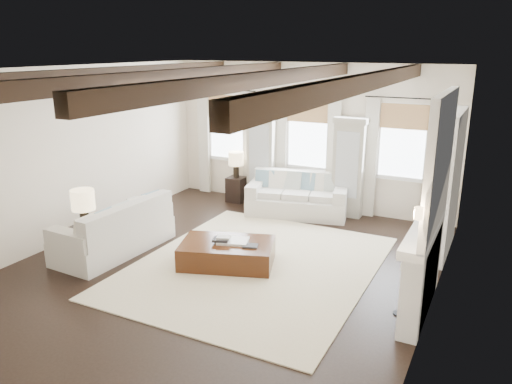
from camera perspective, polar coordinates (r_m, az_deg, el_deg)
The scene contains 16 objects.
ground at distance 8.39m, azimuth -3.67°, elevation -8.56°, with size 7.50×7.50×0.00m, color black.
room_shell at distance 8.24m, azimuth 3.78°, elevation 4.83°, with size 6.54×7.54×3.22m.
area_rug at distance 8.40m, azimuth -0.08°, elevation -8.41°, with size 3.73×4.53×0.02m, color beige.
sofa_back at distance 10.85m, azimuth 4.78°, elevation -0.61°, with size 2.28×1.41×0.91m.
sofa_left at distance 9.16m, azimuth -15.60°, elevation -4.41°, with size 1.08×2.21×0.93m.
ottoman at distance 8.40m, azimuth -3.30°, elevation -7.04°, with size 1.52×0.95×0.40m, color black.
tray at distance 8.33m, azimuth -2.65°, elevation -5.60°, with size 0.50×0.38×0.04m, color white.
book_lower at distance 8.28m, azimuth -4.04°, elevation -5.45°, with size 0.26×0.20×0.04m, color #262628.
book_upper at distance 8.29m, azimuth -3.73°, elevation -5.18°, with size 0.22×0.17×0.03m, color beige.
book_loose at distance 8.13m, azimuth -0.66°, elevation -6.18°, with size 0.24×0.18×0.03m, color #262628.
side_table_front at distance 8.98m, azimuth -18.72°, elevation -5.66°, with size 0.59×0.59×0.59m, color black.
lamp_front at distance 8.74m, azimuth -19.17°, elevation -1.10°, with size 0.39×0.39×0.67m.
side_table_back at distance 11.72m, azimuth -2.26°, elevation 0.31°, with size 0.39×0.39×0.58m, color black.
lamp_back at distance 11.55m, azimuth -2.30°, elevation 3.66°, with size 0.35×0.35×0.60m.
candlestick_near at distance 7.16m, azimuth 16.17°, elevation -11.06°, with size 0.15×0.15×0.76m.
candlestick_far at distance 7.49m, azimuth 16.74°, elevation -9.85°, with size 0.15×0.15×0.75m.
Camera 1 is at (3.91, -6.53, 3.53)m, focal length 35.00 mm.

